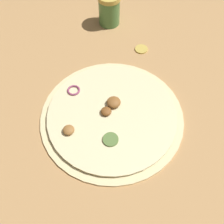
{
  "coord_description": "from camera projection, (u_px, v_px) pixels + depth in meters",
  "views": [
    {
      "loc": [
        -0.05,
        0.31,
        0.5
      ],
      "look_at": [
        0.0,
        0.0,
        0.02
      ],
      "focal_mm": 42.0,
      "sensor_mm": 36.0,
      "label": 1
    }
  ],
  "objects": [
    {
      "name": "loose_cap",
      "position": [
        141.0,
        49.0,
        0.7
      ],
      "size": [
        0.03,
        0.03,
        0.01
      ],
      "color": "gold",
      "rests_on": "ground_plane"
    },
    {
      "name": "spice_jar",
      "position": [
        109.0,
        9.0,
        0.73
      ],
      "size": [
        0.06,
        0.06,
        0.09
      ],
      "color": "#4C7F42",
      "rests_on": "ground_plane"
    },
    {
      "name": "ground_plane",
      "position": [
        112.0,
        117.0,
        0.59
      ],
      "size": [
        3.0,
        3.0,
        0.0
      ],
      "primitive_type": "plane",
      "color": "tan"
    },
    {
      "name": "pizza",
      "position": [
        112.0,
        115.0,
        0.58
      ],
      "size": [
        0.32,
        0.32,
        0.03
      ],
      "color": "beige",
      "rests_on": "ground_plane"
    }
  ]
}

